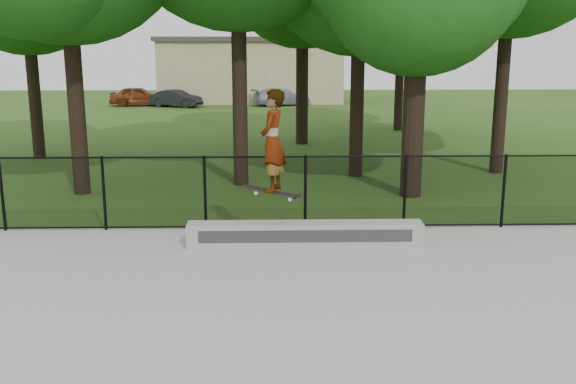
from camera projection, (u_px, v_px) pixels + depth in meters
name	position (u px, v px, depth m)	size (l,w,h in m)	color
ground	(332.00, 377.00, 7.23)	(100.00, 100.00, 0.00)	#2B4D15
concrete_slab	(332.00, 375.00, 7.22)	(14.00, 12.00, 0.06)	#9E9E99
grind_ledge	(305.00, 234.00, 11.74)	(4.30, 0.40, 0.46)	#9E9E9A
car_a	(139.00, 96.00, 40.61)	(1.45, 3.58, 1.23)	maroon
car_b	(176.00, 98.00, 39.80)	(1.13, 2.93, 1.06)	black
car_c	(282.00, 97.00, 40.87)	(1.53, 3.46, 1.09)	#9193A4
skater_airborne	(273.00, 142.00, 11.22)	(0.83, 0.75, 1.97)	black
chainlink_fence	(305.00, 192.00, 12.80)	(16.06, 0.06, 1.50)	black
distant_building	(252.00, 69.00, 43.75)	(12.40, 6.40, 4.30)	#CBC08E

